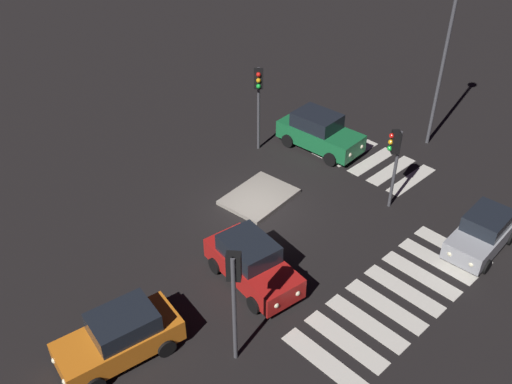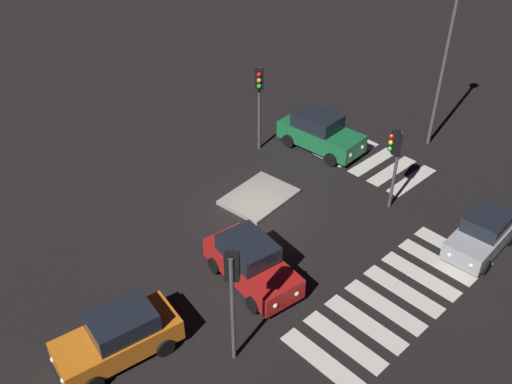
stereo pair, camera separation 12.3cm
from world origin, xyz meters
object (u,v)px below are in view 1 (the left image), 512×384
object	(u,v)px
car_red	(252,263)
traffic_light_north	(259,90)
car_silver	(483,232)
traffic_light_east	(395,151)
traffic_island	(259,197)
street_lamp	(448,37)
car_orange	(120,337)
traffic_light_south	(234,281)
car_green	(319,132)

from	to	relation	value
car_red	traffic_light_north	size ratio (longest dim) A/B	0.96
car_silver	traffic_light_east	xyz separation A→B (m)	(-0.38, 4.31, 2.07)
traffic_island	street_lamp	bearing A→B (deg)	-14.58
traffic_island	car_silver	world-z (taller)	car_silver
car_orange	car_red	distance (m)	5.47
car_silver	street_lamp	xyz separation A→B (m)	(5.82, 6.08, 4.94)
car_red	street_lamp	distance (m)	14.63
traffic_light_north	traffic_light_south	xyz separation A→B (m)	(-9.58, -8.82, -0.06)
traffic_island	traffic_light_south	world-z (taller)	traffic_light_south
car_silver	traffic_light_south	bearing A→B (deg)	-18.85
car_red	car_green	bearing A→B (deg)	124.05
traffic_light_north	traffic_light_east	xyz separation A→B (m)	(0.73, -7.45, -0.49)
traffic_light_north	traffic_light_south	world-z (taller)	traffic_light_north
traffic_light_east	traffic_light_south	xyz separation A→B (m)	(-10.31, -1.37, 0.42)
car_orange	traffic_light_north	xyz separation A→B (m)	(12.29, 6.25, 2.51)
car_orange	traffic_light_east	world-z (taller)	traffic_light_east
car_silver	car_orange	world-z (taller)	car_orange
traffic_island	traffic_light_east	size ratio (longest dim) A/B	0.90
car_green	traffic_island	bearing A→B (deg)	-83.23
traffic_island	car_silver	size ratio (longest dim) A/B	0.89
traffic_island	car_red	world-z (taller)	car_red
traffic_island	car_red	bearing A→B (deg)	-137.16
traffic_light_east	traffic_light_south	size ratio (longest dim) A/B	0.87
traffic_light_north	traffic_light_south	distance (m)	13.02
street_lamp	car_red	bearing A→B (deg)	-175.80
car_green	street_lamp	xyz separation A→B (m)	(4.58, -3.62, 4.80)
car_red	street_lamp	size ratio (longest dim) A/B	0.50
car_orange	traffic_light_north	bearing A→B (deg)	-144.53
traffic_light_north	traffic_light_east	world-z (taller)	traffic_light_north
car_green	car_silver	world-z (taller)	car_green
traffic_light_south	car_red	bearing A→B (deg)	-3.45
car_orange	street_lamp	xyz separation A→B (m)	(19.21, 0.57, 4.88)
car_silver	street_lamp	world-z (taller)	street_lamp
car_orange	street_lamp	world-z (taller)	street_lamp
car_red	car_orange	bearing A→B (deg)	-87.33
traffic_island	car_orange	world-z (taller)	car_orange
traffic_light_north	street_lamp	xyz separation A→B (m)	(6.92, -5.68, 2.37)
car_silver	traffic_light_south	xyz separation A→B (m)	(-10.68, 2.94, 2.50)
car_green	traffic_light_south	size ratio (longest dim) A/B	1.04
car_silver	traffic_light_east	distance (m)	4.80
car_orange	traffic_light_south	world-z (taller)	traffic_light_south
car_red	street_lamp	xyz separation A→B (m)	(13.76, 1.01, 4.86)
car_silver	car_red	bearing A→B (deg)	-36.02
car_silver	car_orange	bearing A→B (deg)	-25.82
car_green	car_orange	size ratio (longest dim) A/B	1.08
traffic_light_south	street_lamp	xyz separation A→B (m)	(16.50, 3.14, 2.44)
car_green	car_red	distance (m)	10.28
car_green	car_silver	bearing A→B (deg)	-11.61
traffic_island	car_orange	distance (m)	9.86
street_lamp	traffic_light_south	bearing A→B (deg)	-169.23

